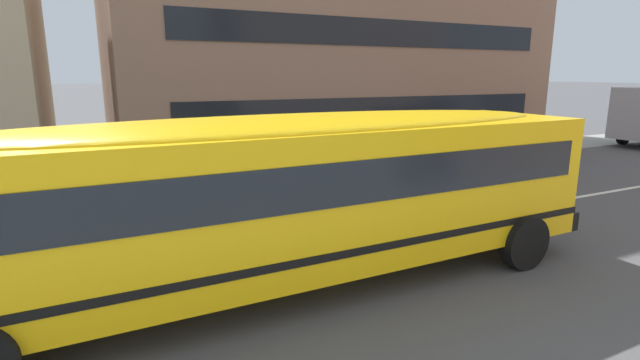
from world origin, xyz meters
name	(u,v)px	position (x,y,z in m)	size (l,w,h in m)	color
ground_plane	(339,238)	(0.00, 0.00, 0.00)	(400.00, 400.00, 0.00)	#4C4C4F
sidewalk_far	(237,174)	(0.00, 7.42, 0.01)	(120.00, 3.00, 0.01)	gray
lane_centreline	(339,238)	(0.00, 0.00, 0.00)	(110.00, 0.16, 0.01)	silver
school_bus	(271,190)	(-2.13, -1.69, 1.67)	(12.60, 2.98, 2.81)	yellow
parked_car_grey_end_of_row	(526,141)	(10.87, 4.52, 0.84)	(3.95, 1.98, 1.64)	gray
apartment_block_far_centre	(325,9)	(6.95, 14.25, 6.65)	(20.93, 10.72, 13.30)	#93705B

